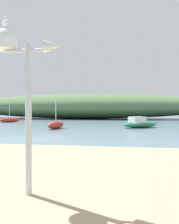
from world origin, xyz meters
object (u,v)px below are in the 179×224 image
object	(u,v)px
sailboat_centre_water	(9,120)
seagull_on_radar	(5,22)
mast_structure	(16,60)
sailboat_far_right	(56,125)
motorboat_off_point	(140,123)

from	to	relation	value
sailboat_centre_water	seagull_on_radar	bearing A→B (deg)	-61.74
mast_structure	seagull_on_radar	bearing A→B (deg)	-177.43
mast_structure	sailboat_far_right	xyz separation A→B (m)	(-4.53, 16.77, -2.37)
sailboat_centre_water	motorboat_off_point	xyz separation A→B (m)	(17.73, -7.04, 0.08)
seagull_on_radar	sailboat_centre_water	world-z (taller)	seagull_on_radar
sailboat_far_right	sailboat_centre_water	distance (m)	13.74
motorboat_off_point	mast_structure	bearing A→B (deg)	-99.83
mast_structure	sailboat_centre_water	size ratio (longest dim) A/B	0.90
mast_structure	sailboat_far_right	size ratio (longest dim) A/B	1.06
motorboat_off_point	seagull_on_radar	bearing A→B (deg)	-100.46
sailboat_far_right	sailboat_centre_water	size ratio (longest dim) A/B	0.85
mast_structure	motorboat_off_point	distance (m)	19.73
seagull_on_radar	sailboat_far_right	size ratio (longest dim) A/B	0.08
seagull_on_radar	sailboat_centre_water	size ratio (longest dim) A/B	0.07
mast_structure	sailboat_centre_water	bearing A→B (deg)	118.64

